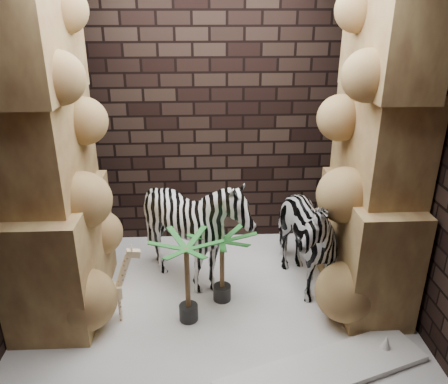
{
  "coord_description": "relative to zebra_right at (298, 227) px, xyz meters",
  "views": [
    {
      "loc": [
        -0.09,
        -3.62,
        2.65
      ],
      "look_at": [
        0.1,
        0.15,
        1.05
      ],
      "focal_mm": 35.83,
      "sensor_mm": 36.0,
      "label": 1
    }
  ],
  "objects": [
    {
      "name": "floor",
      "position": [
        -0.81,
        -0.16,
        -0.66
      ],
      "size": [
        3.5,
        3.5,
        0.0
      ],
      "primitive_type": "plane",
      "color": "white",
      "rests_on": "ground"
    },
    {
      "name": "wall_back",
      "position": [
        -0.81,
        1.09,
        0.84
      ],
      "size": [
        3.5,
        0.0,
        3.5
      ],
      "primitive_type": "plane",
      "rotation": [
        1.57,
        0.0,
        0.0
      ],
      "color": "black",
      "rests_on": "ground"
    },
    {
      "name": "wall_front",
      "position": [
        -0.81,
        -1.41,
        0.84
      ],
      "size": [
        3.5,
        0.0,
        3.5
      ],
      "primitive_type": "plane",
      "rotation": [
        -1.57,
        0.0,
        0.0
      ],
      "color": "black",
      "rests_on": "ground"
    },
    {
      "name": "wall_left",
      "position": [
        -2.56,
        -0.16,
        0.84
      ],
      "size": [
        0.0,
        3.0,
        3.0
      ],
      "primitive_type": "plane",
      "rotation": [
        1.57,
        0.0,
        1.57
      ],
      "color": "black",
      "rests_on": "ground"
    },
    {
      "name": "wall_right",
      "position": [
        0.94,
        -0.16,
        0.84
      ],
      "size": [
        0.0,
        3.0,
        3.0
      ],
      "primitive_type": "plane",
      "rotation": [
        1.57,
        0.0,
        -1.57
      ],
      "color": "black",
      "rests_on": "ground"
    },
    {
      "name": "rock_pillar_left",
      "position": [
        -2.21,
        -0.16,
        0.84
      ],
      "size": [
        0.68,
        1.3,
        3.0
      ],
      "primitive_type": null,
      "color": "tan",
      "rests_on": "floor"
    },
    {
      "name": "rock_pillar_right",
      "position": [
        0.61,
        -0.16,
        0.84
      ],
      "size": [
        0.58,
        1.25,
        3.0
      ],
      "primitive_type": null,
      "color": "tan",
      "rests_on": "floor"
    },
    {
      "name": "zebra_right",
      "position": [
        0.0,
        0.0,
        0.0
      ],
      "size": [
        0.86,
        1.23,
        1.33
      ],
      "primitive_type": "imported",
      "rotation": [
        0.0,
        0.0,
        0.25
      ],
      "color": "white",
      "rests_on": "floor"
    },
    {
      "name": "zebra_left",
      "position": [
        -0.99,
        0.06,
        -0.1
      ],
      "size": [
        1.08,
        1.3,
        1.13
      ],
      "primitive_type": "imported",
      "rotation": [
        0.0,
        0.0,
        0.06
      ],
      "color": "white",
      "rests_on": "floor"
    },
    {
      "name": "giraffe_toy",
      "position": [
        -1.77,
        -0.45,
        -0.29
      ],
      "size": [
        0.4,
        0.2,
        0.75
      ],
      "primitive_type": null,
      "rotation": [
        0.0,
        0.0,
        0.19
      ],
      "color": "#FBE0AE",
      "rests_on": "floor"
    },
    {
      "name": "palm_front",
      "position": [
        -0.74,
        -0.2,
        -0.29
      ],
      "size": [
        0.36,
        0.36,
        0.74
      ],
      "primitive_type": null,
      "color": "#1B6A1C",
      "rests_on": "floor"
    },
    {
      "name": "palm_back",
      "position": [
        -1.05,
        -0.48,
        -0.25
      ],
      "size": [
        0.36,
        0.36,
        0.83
      ],
      "primitive_type": null,
      "color": "#1B6A1C",
      "rests_on": "floor"
    },
    {
      "name": "surfboard",
      "position": [
        -0.0,
        -1.18,
        -0.64
      ],
      "size": [
        1.74,
        0.96,
        0.05
      ],
      "primitive_type": "cube",
      "rotation": [
        0.0,
        0.0,
        0.34
      ],
      "color": "white",
      "rests_on": "floor"
    }
  ]
}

